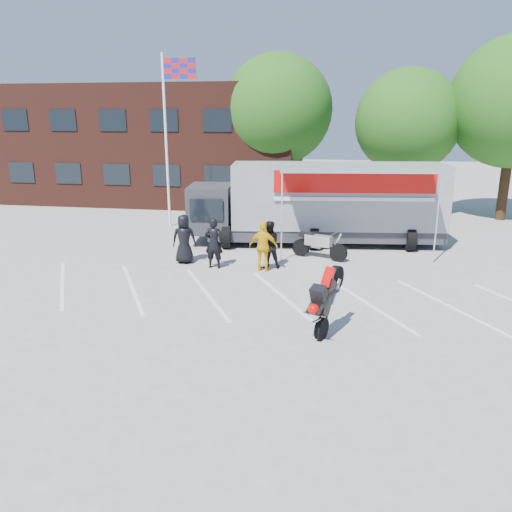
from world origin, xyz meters
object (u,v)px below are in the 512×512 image
(tree_mid, at_px, (408,122))
(transporter_truck, at_px, (323,243))
(parked_motorcycle, at_px, (319,259))
(spectator_leather_c, at_px, (269,245))
(tree_left, at_px, (278,110))
(spectator_leather_b, at_px, (214,243))
(flagpole, at_px, (170,120))
(spectator_hivis, at_px, (264,247))
(spectator_leather_a, at_px, (184,239))
(stunt_bike_rider, at_px, (332,330))

(tree_mid, xyz_separation_m, transporter_truck, (-3.90, -7.21, -4.94))
(parked_motorcycle, relative_size, spectator_leather_c, 1.32)
(tree_left, height_order, spectator_leather_b, tree_left)
(flagpole, height_order, spectator_hivis, flagpole)
(spectator_leather_b, height_order, spectator_hivis, spectator_leather_b)
(flagpole, height_order, spectator_leather_b, flagpole)
(parked_motorcycle, xyz_separation_m, spectator_leather_c, (-1.72, -1.49, 0.85))
(transporter_truck, bearing_deg, spectator_leather_c, -121.66)
(flagpole, xyz_separation_m, tree_left, (4.24, 6.00, 0.51))
(tree_left, xyz_separation_m, tree_mid, (7.00, -1.00, -0.62))
(spectator_leather_b, distance_m, spectator_leather_c, 1.94)
(parked_motorcycle, distance_m, spectator_leather_a, 5.14)
(transporter_truck, relative_size, parked_motorcycle, 4.68)
(parked_motorcycle, bearing_deg, tree_mid, -1.93)
(flagpole, relative_size, spectator_leather_b, 4.41)
(parked_motorcycle, xyz_separation_m, stunt_bike_rider, (0.65, -6.57, 0.00))
(tree_left, distance_m, transporter_truck, 10.39)
(flagpole, relative_size, spectator_leather_a, 4.43)
(transporter_truck, height_order, spectator_hivis, spectator_hivis)
(parked_motorcycle, height_order, spectator_leather_c, spectator_leather_c)
(tree_mid, xyz_separation_m, stunt_bike_rider, (-3.31, -16.18, -4.94))
(flagpole, xyz_separation_m, spectator_hivis, (5.44, -6.48, -4.18))
(flagpole, bearing_deg, parked_motorcycle, -32.30)
(stunt_bike_rider, bearing_deg, spectator_leather_b, 154.95)
(tree_left, height_order, spectator_leather_a, tree_left)
(tree_left, distance_m, tree_mid, 7.10)
(parked_motorcycle, height_order, spectator_leather_b, spectator_leather_b)
(tree_left, xyz_separation_m, spectator_leather_b, (-0.60, -12.43, -4.66))
(transporter_truck, relative_size, spectator_leather_b, 5.81)
(spectator_hivis, bearing_deg, spectator_leather_a, -4.24)
(spectator_leather_a, bearing_deg, tree_left, -108.42)
(flagpole, bearing_deg, transporter_truck, -16.71)
(tree_left, distance_m, parked_motorcycle, 12.36)
(stunt_bike_rider, bearing_deg, spectator_hivis, 140.86)
(tree_mid, relative_size, parked_motorcycle, 3.41)
(flagpole, distance_m, tree_left, 7.37)
(spectator_leather_a, height_order, spectator_hivis, spectator_leather_a)
(transporter_truck, relative_size, spectator_hivis, 6.04)
(tree_left, distance_m, spectator_hivis, 13.38)
(spectator_leather_c, bearing_deg, tree_mid, -137.38)
(stunt_bike_rider, bearing_deg, parked_motorcycle, 118.53)
(parked_motorcycle, relative_size, stunt_bike_rider, 1.19)
(tree_left, xyz_separation_m, transporter_truck, (3.10, -8.21, -5.57))
(tree_left, relative_size, spectator_leather_c, 5.07)
(stunt_bike_rider, distance_m, spectator_leather_a, 7.62)
(tree_left, bearing_deg, spectator_leather_b, -92.75)
(transporter_truck, height_order, spectator_leather_b, spectator_leather_b)
(tree_left, relative_size, spectator_leather_b, 4.76)
(flagpole, distance_m, spectator_leather_c, 9.26)
(tree_mid, xyz_separation_m, parked_motorcycle, (-3.96, -9.60, -4.94))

